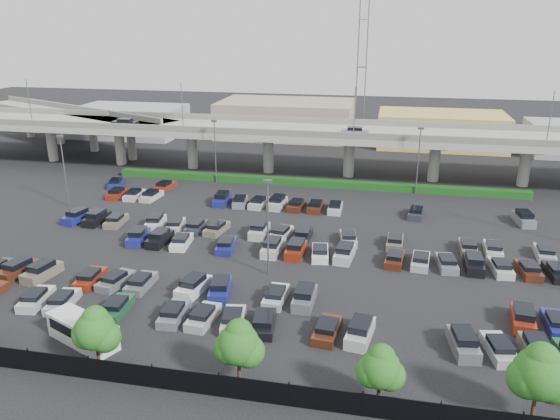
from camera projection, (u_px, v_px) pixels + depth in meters
name	position (u px, v px, depth m)	size (l,w,h in m)	color
ground	(283.00, 245.00, 64.73)	(280.00, 280.00, 0.00)	black
overpass	(319.00, 135.00, 92.07)	(150.00, 13.00, 15.80)	gray
on_ramp	(76.00, 115.00, 112.20)	(50.93, 30.13, 8.80)	gray
hedge	(313.00, 183.00, 87.68)	(66.00, 1.60, 1.10)	#103810
fence	(205.00, 384.00, 38.53)	(70.00, 0.10, 2.00)	black
tree_row	(220.00, 342.00, 38.89)	(65.07, 3.66, 5.94)	#332316
shuttle_bus	(83.00, 330.00, 44.74)	(7.12, 4.90, 2.17)	silver
parked_cars	(265.00, 253.00, 61.07)	(63.05, 41.67, 1.67)	white
light_poles	(253.00, 188.00, 65.31)	(66.90, 48.38, 10.30)	#535359
distant_buildings	(395.00, 125.00, 118.36)	(138.00, 24.00, 9.00)	gray
comm_tower	(362.00, 64.00, 127.33)	(2.40, 2.40, 30.00)	#535359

